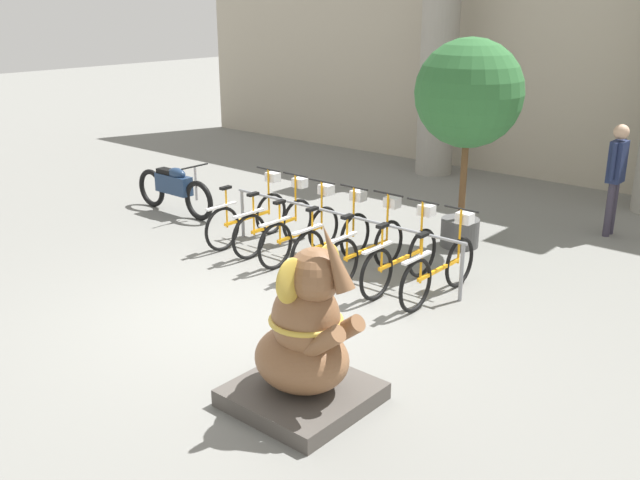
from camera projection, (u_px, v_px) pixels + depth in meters
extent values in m
plane|color=slate|center=(254.00, 314.00, 8.46)|extent=(60.00, 60.00, 0.00)
cube|color=#B2A893|center=(570.00, 29.00, 13.68)|extent=(20.00, 0.20, 6.00)
cylinder|color=gray|center=(439.00, 53.00, 14.51)|extent=(0.77, 0.77, 5.00)
cylinder|color=gray|center=(243.00, 214.00, 11.11)|extent=(0.05, 0.05, 0.75)
cylinder|color=gray|center=(462.00, 272.00, 8.72)|extent=(0.05, 0.05, 0.75)
cylinder|color=gray|center=(339.00, 214.00, 9.80)|extent=(3.97, 0.04, 0.04)
torus|color=black|center=(271.00, 214.00, 11.24)|extent=(0.05, 0.67, 0.67)
torus|color=black|center=(222.00, 229.00, 10.50)|extent=(0.05, 0.67, 0.67)
cube|color=orange|center=(247.00, 218.00, 10.85)|extent=(0.04, 0.93, 0.04)
cube|color=silver|center=(221.00, 206.00, 10.39)|extent=(0.06, 0.56, 0.03)
cylinder|color=orange|center=(227.00, 208.00, 10.48)|extent=(0.03, 0.03, 0.59)
cube|color=black|center=(226.00, 188.00, 10.38)|extent=(0.08, 0.18, 0.04)
cylinder|color=orange|center=(269.00, 192.00, 11.09)|extent=(0.03, 0.03, 0.72)
cylinder|color=black|center=(268.00, 169.00, 10.98)|extent=(0.48, 0.03, 0.03)
cube|color=silver|center=(273.00, 177.00, 11.09)|extent=(0.20, 0.16, 0.14)
torus|color=black|center=(298.00, 221.00, 10.90)|extent=(0.05, 0.67, 0.67)
torus|color=black|center=(249.00, 237.00, 10.16)|extent=(0.05, 0.67, 0.67)
cube|color=orange|center=(274.00, 225.00, 10.51)|extent=(0.04, 0.93, 0.04)
cube|color=silver|center=(248.00, 213.00, 10.04)|extent=(0.06, 0.56, 0.03)
cylinder|color=orange|center=(254.00, 215.00, 10.13)|extent=(0.03, 0.03, 0.59)
cube|color=black|center=(253.00, 194.00, 10.03)|extent=(0.08, 0.18, 0.04)
cylinder|color=orange|center=(296.00, 198.00, 10.75)|extent=(0.03, 0.03, 0.72)
cylinder|color=black|center=(295.00, 175.00, 10.63)|extent=(0.48, 0.03, 0.03)
cube|color=silver|center=(300.00, 183.00, 10.75)|extent=(0.20, 0.16, 0.14)
torus|color=black|center=(323.00, 229.00, 10.51)|extent=(0.05, 0.67, 0.67)
torus|color=black|center=(275.00, 246.00, 9.77)|extent=(0.05, 0.67, 0.67)
cube|color=orange|center=(300.00, 234.00, 10.13)|extent=(0.04, 0.93, 0.04)
cube|color=silver|center=(275.00, 222.00, 9.66)|extent=(0.06, 0.56, 0.03)
cylinder|color=orange|center=(280.00, 224.00, 9.75)|extent=(0.03, 0.03, 0.59)
cube|color=black|center=(279.00, 202.00, 9.65)|extent=(0.08, 0.18, 0.04)
cylinder|color=orange|center=(322.00, 206.00, 10.37)|extent=(0.03, 0.03, 0.72)
cylinder|color=black|center=(322.00, 181.00, 10.25)|extent=(0.48, 0.03, 0.03)
cube|color=silver|center=(326.00, 190.00, 10.37)|extent=(0.20, 0.16, 0.14)
torus|color=black|center=(355.00, 236.00, 10.19)|extent=(0.05, 0.67, 0.67)
torus|color=black|center=(307.00, 254.00, 9.45)|extent=(0.05, 0.67, 0.67)
cube|color=orange|center=(332.00, 241.00, 9.81)|extent=(0.04, 0.93, 0.04)
cube|color=silver|center=(307.00, 229.00, 9.34)|extent=(0.06, 0.56, 0.03)
cylinder|color=orange|center=(312.00, 232.00, 9.43)|extent=(0.03, 0.03, 0.59)
cube|color=black|center=(312.00, 209.00, 9.33)|extent=(0.08, 0.18, 0.04)
cylinder|color=orange|center=(354.00, 212.00, 10.05)|extent=(0.03, 0.03, 0.72)
cylinder|color=black|center=(354.00, 187.00, 9.93)|extent=(0.48, 0.03, 0.03)
cube|color=silver|center=(358.00, 196.00, 10.05)|extent=(0.20, 0.16, 0.14)
torus|color=black|center=(388.00, 244.00, 9.87)|extent=(0.05, 0.67, 0.67)
torus|color=black|center=(342.00, 264.00, 9.13)|extent=(0.05, 0.67, 0.67)
cube|color=orange|center=(366.00, 250.00, 9.48)|extent=(0.04, 0.93, 0.04)
cube|color=silver|center=(342.00, 238.00, 9.02)|extent=(0.06, 0.56, 0.03)
cylinder|color=orange|center=(347.00, 240.00, 9.11)|extent=(0.03, 0.03, 0.59)
cube|color=black|center=(347.00, 217.00, 9.01)|extent=(0.08, 0.18, 0.04)
cylinder|color=orange|center=(387.00, 219.00, 9.72)|extent=(0.03, 0.03, 0.72)
cylinder|color=black|center=(388.00, 194.00, 9.60)|extent=(0.48, 0.03, 0.03)
cube|color=silver|center=(392.00, 202.00, 9.72)|extent=(0.20, 0.16, 0.14)
torus|color=black|center=(422.00, 253.00, 9.51)|extent=(0.05, 0.67, 0.67)
torus|color=black|center=(376.00, 274.00, 8.77)|extent=(0.05, 0.67, 0.67)
cube|color=orange|center=(400.00, 260.00, 9.12)|extent=(0.04, 0.93, 0.04)
cube|color=silver|center=(377.00, 248.00, 8.66)|extent=(0.06, 0.56, 0.03)
cylinder|color=orange|center=(382.00, 250.00, 8.75)|extent=(0.03, 0.03, 0.59)
cube|color=black|center=(383.00, 226.00, 8.65)|extent=(0.08, 0.18, 0.04)
cylinder|color=orange|center=(422.00, 228.00, 9.36)|extent=(0.03, 0.03, 0.72)
cylinder|color=black|center=(423.00, 201.00, 9.25)|extent=(0.48, 0.03, 0.03)
cube|color=silver|center=(426.00, 210.00, 9.36)|extent=(0.20, 0.16, 0.14)
torus|color=black|center=(459.00, 262.00, 9.17)|extent=(0.05, 0.67, 0.67)
torus|color=black|center=(415.00, 285.00, 8.43)|extent=(0.05, 0.67, 0.67)
cube|color=orange|center=(439.00, 270.00, 8.79)|extent=(0.04, 0.93, 0.04)
cube|color=silver|center=(417.00, 258.00, 8.32)|extent=(0.06, 0.56, 0.03)
cylinder|color=orange|center=(421.00, 260.00, 8.41)|extent=(0.03, 0.03, 0.59)
cube|color=black|center=(422.00, 235.00, 8.31)|extent=(0.08, 0.18, 0.04)
cylinder|color=orange|center=(460.00, 236.00, 9.03)|extent=(0.03, 0.03, 0.72)
cylinder|color=black|center=(461.00, 209.00, 8.91)|extent=(0.48, 0.03, 0.03)
cube|color=silver|center=(465.00, 218.00, 9.03)|extent=(0.20, 0.16, 0.14)
cube|color=#4C4742|center=(302.00, 394.00, 6.59)|extent=(1.18, 1.18, 0.16)
ellipsoid|color=brown|center=(302.00, 358.00, 6.47)|extent=(0.91, 0.80, 0.59)
ellipsoid|color=brown|center=(306.00, 320.00, 6.31)|extent=(0.64, 0.59, 0.75)
sphere|color=brown|center=(315.00, 275.00, 6.10)|extent=(0.48, 0.48, 0.48)
ellipsoid|color=gold|center=(327.00, 265.00, 6.31)|extent=(0.08, 0.34, 0.41)
ellipsoid|color=gold|center=(290.00, 281.00, 5.96)|extent=(0.08, 0.34, 0.41)
cone|color=brown|center=(334.00, 258.00, 5.90)|extent=(0.41, 0.17, 0.61)
cylinder|color=brown|center=(341.00, 332.00, 6.25)|extent=(0.48, 0.16, 0.43)
cylinder|color=brown|center=(321.00, 343.00, 6.06)|extent=(0.48, 0.16, 0.43)
torus|color=gold|center=(306.00, 320.00, 6.31)|extent=(0.67, 0.67, 0.05)
torus|color=black|center=(199.00, 201.00, 11.94)|extent=(0.68, 0.09, 0.68)
torus|color=black|center=(152.00, 188.00, 12.73)|extent=(0.68, 0.09, 0.68)
cube|color=navy|center=(174.00, 184.00, 12.28)|extent=(0.77, 0.22, 0.32)
ellipsoid|color=navy|center=(177.00, 174.00, 12.15)|extent=(0.40, 0.20, 0.20)
cube|color=black|center=(166.00, 171.00, 12.33)|extent=(0.36, 0.18, 0.08)
cylinder|color=#99999E|center=(196.00, 184.00, 11.88)|extent=(0.04, 0.04, 0.56)
cylinder|color=black|center=(195.00, 166.00, 11.79)|extent=(0.03, 0.55, 0.03)
cylinder|color=#383342|center=(613.00, 208.00, 11.23)|extent=(0.11, 0.11, 0.86)
cylinder|color=#383342|center=(609.00, 210.00, 11.10)|extent=(0.11, 0.11, 0.86)
cube|color=#1E284C|center=(617.00, 162.00, 10.92)|extent=(0.20, 0.32, 0.64)
sphere|color=tan|center=(621.00, 132.00, 10.78)|extent=(0.23, 0.23, 0.23)
cylinder|color=#1E284C|center=(622.00, 158.00, 11.06)|extent=(0.07, 0.07, 0.58)
cylinder|color=#1E284C|center=(613.00, 162.00, 10.77)|extent=(0.07, 0.07, 0.58)
cylinder|color=#4C4C4C|center=(460.00, 232.00, 10.74)|extent=(0.57, 0.57, 0.42)
cylinder|color=brown|center=(463.00, 178.00, 10.48)|extent=(0.10, 0.10, 1.24)
sphere|color=#2D6633|center=(469.00, 93.00, 10.08)|extent=(1.55, 1.55, 1.55)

